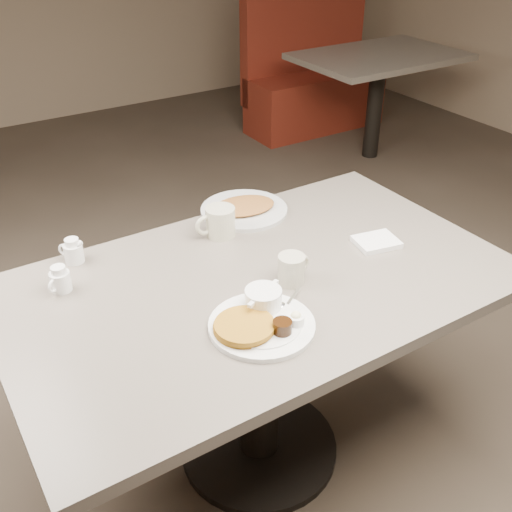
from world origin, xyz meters
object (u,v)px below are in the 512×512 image
diner_table (259,324)px  hash_plate (244,209)px  coffee_mug_far (219,222)px  booth_back_right (318,79)px  main_plate (260,319)px  creamer_right (73,251)px  coffee_mug_near (292,269)px  creamer_left (60,280)px

diner_table → hash_plate: bearing=64.8°
coffee_mug_far → hash_plate: 0.19m
diner_table → hash_plate: size_ratio=4.26×
coffee_mug_far → booth_back_right: size_ratio=0.11×
coffee_mug_far → main_plate: bearing=-107.0°
diner_table → main_plate: main_plate is taller
diner_table → creamer_right: 0.62m
main_plate → coffee_mug_near: 0.23m
hash_plate → coffee_mug_near: bearing=-103.9°
hash_plate → booth_back_right: booth_back_right is taller
booth_back_right → creamer_left: bearing=-139.7°
coffee_mug_near → diner_table: bearing=138.3°
booth_back_right → coffee_mug_far: bearing=-133.7°
main_plate → creamer_right: creamer_right is taller
diner_table → booth_back_right: size_ratio=1.12×
diner_table → creamer_left: bearing=153.4°
diner_table → hash_plate: 0.47m
diner_table → creamer_left: size_ratio=18.39×
main_plate → coffee_mug_near: coffee_mug_near is taller
creamer_left → hash_plate: creamer_left is taller
coffee_mug_near → hash_plate: bearing=76.1°
coffee_mug_near → hash_plate: (0.11, 0.45, -0.03)m
main_plate → hash_plate: size_ratio=1.07×
diner_table → main_plate: bearing=-122.4°
creamer_left → hash_plate: size_ratio=0.23×
main_plate → creamer_right: (-0.32, 0.58, 0.01)m
creamer_left → creamer_right: size_ratio=0.99×
coffee_mug_near → creamer_left: size_ratio=1.46×
diner_table → main_plate: 0.29m
main_plate → creamer_right: bearing=118.7°
coffee_mug_far → creamer_left: size_ratio=1.77×
creamer_left → booth_back_right: booth_back_right is taller
coffee_mug_far → hash_plate: size_ratio=0.41×
coffee_mug_near → creamer_left: (-0.59, 0.32, -0.01)m
diner_table → coffee_mug_far: bearing=84.5°
diner_table → coffee_mug_near: bearing=-41.7°
diner_table → coffee_mug_far: 0.37m
creamer_left → coffee_mug_far: bearing=3.5°
diner_table → creamer_right: creamer_right is taller
coffee_mug_near → booth_back_right: size_ratio=0.09×
main_plate → hash_plate: 0.65m
coffee_mug_near → coffee_mug_far: bearing=96.9°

